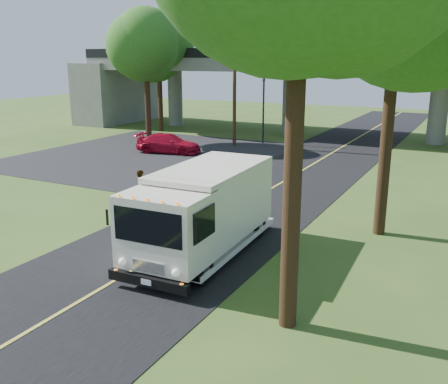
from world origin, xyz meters
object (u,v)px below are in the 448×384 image
Objects in this scene: tree_left_lot at (146,38)px; red_sedan at (169,143)px; step_van at (203,209)px; pedestrian at (141,189)px; traffic_signal at (263,102)px; utility_pole at (235,84)px; tree_left_far at (159,47)px.

tree_left_lot is 8.46m from red_sedan.
pedestrian is (-5.19, 3.44, -0.74)m from step_van.
traffic_signal is 2.86m from utility_pole.
utility_pole reaches higher than traffic_signal.
red_sedan is at bearing -120.18° from utility_pole.
tree_left_far is at bearing 26.18° from red_sedan.
utility_pole reaches higher than red_sedan.
utility_pole is at bearing -56.59° from pedestrian.
traffic_signal is 0.73× the size of step_van.
tree_left_lot is at bearing 42.42° from red_sedan.
utility_pole is (-1.50, -2.00, 1.40)m from traffic_signal.
red_sedan is 2.68× the size of pedestrian.
pedestrian is at bearing -162.30° from red_sedan.
traffic_signal reaches higher than red_sedan.
tree_left_lot is at bearing -34.21° from pedestrian.
utility_pole is 17.24m from pedestrian.
traffic_signal is at bearing -62.43° from pedestrian.
step_van is 6.27m from pedestrian.
traffic_signal reaches higher than pedestrian.
traffic_signal is 0.50× the size of tree_left_lot.
red_sedan is at bearing -52.91° from tree_left_far.
tree_left_far reaches higher than step_van.
tree_left_far is 5.75× the size of pedestrian.
utility_pole is at bearing 18.97° from tree_left_lot.
traffic_signal is 11.75m from tree_left_far.
tree_left_far reaches higher than pedestrian.
step_van is at bearing -52.71° from tree_left_far.
traffic_signal is 18.71m from pedestrian.
tree_left_lot is 1.06× the size of tree_left_far.
traffic_signal is 23.12m from step_van.
tree_left_lot reaches higher than step_van.
tree_left_far is 12.75m from red_sedan.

